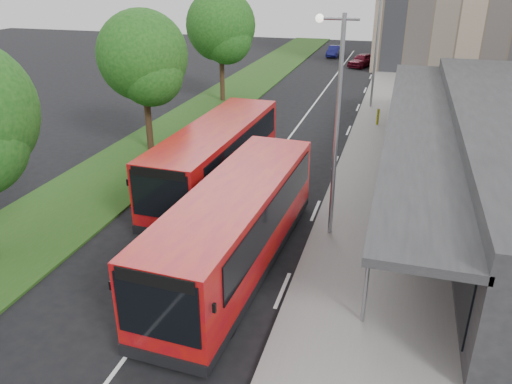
% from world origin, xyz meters
% --- Properties ---
extents(ground, '(120.00, 120.00, 0.00)m').
position_xyz_m(ground, '(0.00, 0.00, 0.00)').
color(ground, black).
rests_on(ground, ground).
extents(pavement, '(5.00, 80.00, 0.15)m').
position_xyz_m(pavement, '(6.00, 20.00, 0.07)').
color(pavement, gray).
rests_on(pavement, ground).
extents(grass_verge, '(5.00, 80.00, 0.10)m').
position_xyz_m(grass_verge, '(-7.00, 20.00, 0.05)').
color(grass_verge, '#214516').
rests_on(grass_verge, ground).
extents(lane_centre_line, '(0.12, 70.00, 0.01)m').
position_xyz_m(lane_centre_line, '(0.00, 15.00, 0.01)').
color(lane_centre_line, silver).
rests_on(lane_centre_line, ground).
extents(kerb_dashes, '(0.12, 56.00, 0.01)m').
position_xyz_m(kerb_dashes, '(3.30, 19.00, 0.01)').
color(kerb_dashes, silver).
rests_on(kerb_dashes, ground).
extents(station_building, '(7.70, 26.00, 4.00)m').
position_xyz_m(station_building, '(10.86, 8.00, 2.04)').
color(station_building, '#2A2A2C').
rests_on(station_building, ground).
extents(tree_mid, '(4.76, 4.76, 7.65)m').
position_xyz_m(tree_mid, '(-7.01, 9.05, 4.94)').
color(tree_mid, '#322114').
rests_on(tree_mid, ground).
extents(tree_far, '(5.10, 5.10, 8.19)m').
position_xyz_m(tree_far, '(-7.01, 21.05, 5.29)').
color(tree_far, '#322114').
rests_on(tree_far, ground).
extents(lamp_post_near, '(1.44, 0.28, 8.00)m').
position_xyz_m(lamp_post_near, '(4.12, 2.00, 4.72)').
color(lamp_post_near, gray).
rests_on(lamp_post_near, pavement).
extents(lamp_post_far, '(1.44, 0.28, 8.00)m').
position_xyz_m(lamp_post_far, '(4.12, 22.00, 4.72)').
color(lamp_post_far, gray).
rests_on(lamp_post_far, pavement).
extents(bus_main, '(3.20, 10.73, 3.00)m').
position_xyz_m(bus_main, '(1.45, -1.06, 1.54)').
color(bus_main, red).
rests_on(bus_main, ground).
extents(bus_second, '(3.08, 10.81, 3.04)m').
position_xyz_m(bus_second, '(-1.50, 4.96, 1.56)').
color(bus_second, red).
rests_on(bus_second, ground).
extents(litter_bin, '(0.61, 0.61, 0.97)m').
position_xyz_m(litter_bin, '(6.07, 10.64, 0.63)').
color(litter_bin, '#331E15').
rests_on(litter_bin, pavement).
extents(bollard, '(0.20, 0.20, 1.02)m').
position_xyz_m(bollard, '(4.98, 17.38, 0.66)').
color(bollard, '#EFEB0C').
rests_on(bollard, pavement).
extents(car_near, '(3.09, 4.34, 1.37)m').
position_xyz_m(car_near, '(1.98, 39.08, 0.69)').
color(car_near, maroon).
rests_on(car_near, ground).
extents(car_far, '(1.43, 3.73, 1.21)m').
position_xyz_m(car_far, '(-1.77, 44.92, 0.61)').
color(car_far, navy).
rests_on(car_far, ground).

